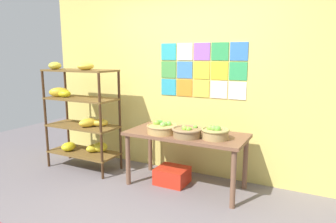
% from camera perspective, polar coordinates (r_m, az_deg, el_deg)
% --- Properties ---
extents(ground, '(9.09, 9.09, 0.00)m').
position_cam_1_polar(ground, '(3.29, -8.24, -19.83)').
color(ground, slate).
extents(back_wall_with_art, '(4.64, 0.07, 2.61)m').
position_cam_1_polar(back_wall_with_art, '(4.24, 3.79, 5.72)').
color(back_wall_with_art, '#DECA62').
rests_on(back_wall_with_art, ground).
extents(banana_shelf_unit, '(1.07, 0.51, 1.57)m').
position_cam_1_polar(banana_shelf_unit, '(4.58, -16.10, -0.35)').
color(banana_shelf_unit, '#3F2714').
rests_on(banana_shelf_unit, ground).
extents(display_table, '(1.50, 0.68, 0.71)m').
position_cam_1_polar(display_table, '(3.81, 3.40, -5.34)').
color(display_table, brown).
rests_on(display_table, ground).
extents(fruit_basket_centre, '(0.33, 0.33, 0.16)m').
position_cam_1_polar(fruit_basket_centre, '(3.54, 8.88, -3.99)').
color(fruit_basket_centre, '#A68852').
rests_on(fruit_basket_centre, display_table).
extents(fruit_basket_right, '(0.39, 0.39, 0.15)m').
position_cam_1_polar(fruit_basket_right, '(3.78, -1.10, -3.11)').
color(fruit_basket_right, tan).
rests_on(fruit_basket_right, display_table).
extents(fruit_basket_back_right, '(0.36, 0.36, 0.14)m').
position_cam_1_polar(fruit_basket_back_right, '(3.59, 3.62, -3.84)').
color(fruit_basket_back_right, olive).
rests_on(fruit_basket_back_right, display_table).
extents(produce_crate_under_table, '(0.40, 0.35, 0.21)m').
position_cam_1_polar(produce_crate_under_table, '(4.06, 0.79, -11.98)').
color(produce_crate_under_table, red).
rests_on(produce_crate_under_table, ground).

